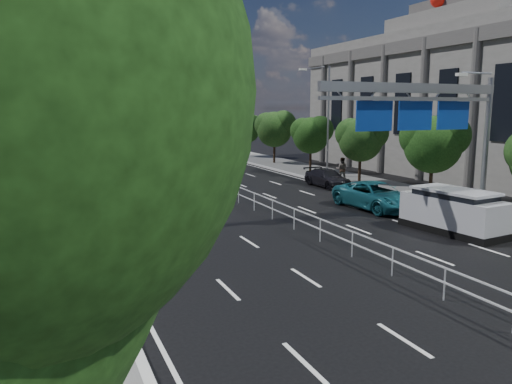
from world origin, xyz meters
TOP-DOWN VIEW (x-y plane):
  - ground at (0.00, 0.00)m, footprint 160.00×160.00m
  - median_fence at (0.00, 22.50)m, footprint 0.05×85.00m
  - toilet_sign at (-10.95, 0.00)m, footprint 1.62×0.18m
  - overhead_gantry at (6.74, 10.05)m, footprint 10.24×0.38m
  - streetlight_far at (10.50, 26.00)m, footprint 2.78×2.40m
  - civic_hall at (23.72, 22.00)m, footprint 14.40×36.00m
  - near_tree_back at (-11.94, 17.97)m, footprint 4.84×4.51m
  - far_tree_d at (11.25, 14.48)m, footprint 3.85×3.59m
  - far_tree_e at (11.25, 21.98)m, footprint 3.63×3.38m
  - far_tree_f at (11.24, 29.48)m, footprint 3.52×3.28m
  - far_tree_g at (11.25, 36.98)m, footprint 3.96×3.69m
  - far_tree_h at (11.24, 44.48)m, footprint 3.41×3.18m
  - white_minivan at (-4.41, 22.75)m, footprint 2.03×4.25m
  - red_bus at (-7.50, 46.11)m, footprint 3.68×12.03m
  - near_car_silver at (-1.44, 32.26)m, footprint 2.49×4.96m
  - near_car_dark at (-2.96, 59.67)m, footprint 1.74×4.20m
  - silver_minivan at (6.50, 7.86)m, footprint 2.56×5.01m
  - parked_car_teal at (6.50, 13.66)m, footprint 2.88×5.68m
  - parked_car_dark at (8.30, 21.85)m, footprint 1.93×4.45m
  - pedestrian_b at (10.34, 23.11)m, footprint 1.11×1.07m

SIDE VIEW (x-z plane):
  - ground at x=0.00m, z-range 0.00..0.00m
  - median_fence at x=0.00m, z-range 0.01..1.04m
  - parked_car_dark at x=8.30m, z-range 0.00..1.28m
  - near_car_dark at x=-2.96m, z-range 0.00..1.35m
  - parked_car_teal at x=6.50m, z-range 0.00..1.54m
  - near_car_silver at x=-1.44m, z-range 0.00..1.62m
  - white_minivan at x=-4.41m, z-range -0.02..1.79m
  - silver_minivan at x=6.50m, z-range -0.02..1.99m
  - pedestrian_b at x=10.34m, z-range 0.14..1.95m
  - red_bus at x=-7.50m, z-range 0.08..3.62m
  - toilet_sign at x=-10.95m, z-range 0.77..5.11m
  - far_tree_h at x=11.24m, z-range 0.97..5.88m
  - far_tree_f at x=11.24m, z-range 0.98..6.00m
  - far_tree_e at x=11.25m, z-range 0.99..6.12m
  - far_tree_d at x=11.25m, z-range 1.02..6.36m
  - far_tree_g at x=11.25m, z-range 1.03..6.48m
  - near_tree_back at x=-11.94m, z-range 1.27..7.96m
  - streetlight_far at x=10.50m, z-range 0.71..9.71m
  - overhead_gantry at x=6.74m, z-range 1.88..9.33m
  - civic_hall at x=23.72m, z-range -0.91..13.44m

